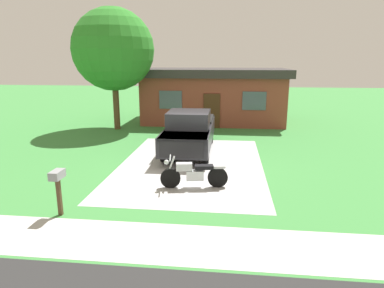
{
  "coord_description": "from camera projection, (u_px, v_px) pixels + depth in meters",
  "views": [
    {
      "loc": [
        1.47,
        -12.91,
        4.1
      ],
      "look_at": [
        0.06,
        -0.21,
        0.9
      ],
      "focal_mm": 31.7,
      "sensor_mm": 36.0,
      "label": 1
    }
  ],
  "objects": [
    {
      "name": "sidewalk_strip",
      "position": [
        162.0,
        242.0,
        7.81
      ],
      "size": [
        36.0,
        1.8,
        0.01
      ],
      "primitive_type": "cube",
      "color": "#B5B5B0",
      "rests_on": "ground"
    },
    {
      "name": "shade_tree",
      "position": [
        113.0,
        50.0,
        19.42
      ],
      "size": [
        4.69,
        4.69,
        6.99
      ],
      "color": "brown",
      "rests_on": "ground"
    },
    {
      "name": "neighbor_house",
      "position": [
        214.0,
        95.0,
        22.81
      ],
      "size": [
        9.6,
        5.6,
        3.5
      ],
      "color": "brown",
      "rests_on": "ground"
    },
    {
      "name": "mailbox",
      "position": [
        58.0,
        181.0,
        8.96
      ],
      "size": [
        0.26,
        0.48,
        1.26
      ],
      "color": "#4C3823",
      "rests_on": "ground"
    },
    {
      "name": "ground_plane",
      "position": [
        191.0,
        164.0,
        13.6
      ],
      "size": [
        80.0,
        80.0,
        0.0
      ],
      "primitive_type": "plane",
      "color": "#3C833D"
    },
    {
      "name": "pickup_truck",
      "position": [
        190.0,
        130.0,
        15.43
      ],
      "size": [
        2.02,
        5.64,
        1.9
      ],
      "color": "black",
      "rests_on": "ground"
    },
    {
      "name": "driveway_pad",
      "position": [
        191.0,
        164.0,
        13.6
      ],
      "size": [
        5.64,
        8.63,
        0.01
      ],
      "primitive_type": "cube",
      "color": "#ADADAD",
      "rests_on": "ground"
    },
    {
      "name": "motorcycle",
      "position": [
        194.0,
        174.0,
        11.05
      ],
      "size": [
        2.2,
        0.72,
        1.09
      ],
      "color": "black",
      "rests_on": "ground"
    }
  ]
}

